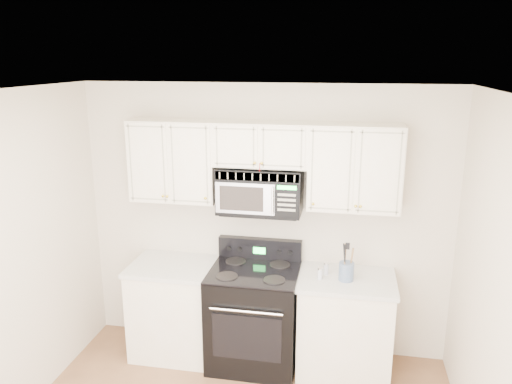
# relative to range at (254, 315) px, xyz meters

# --- Properties ---
(room) EXTENTS (3.51, 3.51, 2.61)m
(room) POSITION_rel_range_xyz_m (0.04, -1.41, 0.82)
(room) COLOR #8A5E3D
(room) RESTS_ON ground
(base_cabinet_left) EXTENTS (0.86, 0.65, 0.92)m
(base_cabinet_left) POSITION_rel_range_xyz_m (-0.76, 0.03, -0.06)
(base_cabinet_left) COLOR white
(base_cabinet_left) RESTS_ON ground
(base_cabinet_right) EXTENTS (0.86, 0.65, 0.92)m
(base_cabinet_right) POSITION_rel_range_xyz_m (0.84, 0.03, -0.06)
(base_cabinet_right) COLOR white
(base_cabinet_right) RESTS_ON ground
(range) EXTENTS (0.81, 0.73, 1.13)m
(range) POSITION_rel_range_xyz_m (0.00, 0.00, 0.00)
(range) COLOR black
(range) RESTS_ON ground
(upper_cabinets) EXTENTS (2.44, 0.37, 0.75)m
(upper_cabinets) POSITION_rel_range_xyz_m (0.04, 0.18, 1.45)
(upper_cabinets) COLOR white
(upper_cabinets) RESTS_ON ground
(microwave) EXTENTS (0.76, 0.43, 0.42)m
(microwave) POSITION_rel_range_xyz_m (0.03, 0.15, 1.17)
(microwave) COLOR black
(microwave) RESTS_ON ground
(utensil_crock) EXTENTS (0.13, 0.13, 0.35)m
(utensil_crock) POSITION_rel_range_xyz_m (0.83, -0.02, 0.53)
(utensil_crock) COLOR slate
(utensil_crock) RESTS_ON base_cabinet_right
(shaker_salt) EXTENTS (0.05, 0.05, 0.11)m
(shaker_salt) POSITION_rel_range_xyz_m (0.60, -0.04, 0.49)
(shaker_salt) COLOR #B4B5C6
(shaker_salt) RESTS_ON base_cabinet_right
(shaker_pepper) EXTENTS (0.05, 0.05, 0.11)m
(shaker_pepper) POSITION_rel_range_xyz_m (0.65, 0.07, 0.49)
(shaker_pepper) COLOR #B4B5C6
(shaker_pepper) RESTS_ON base_cabinet_right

